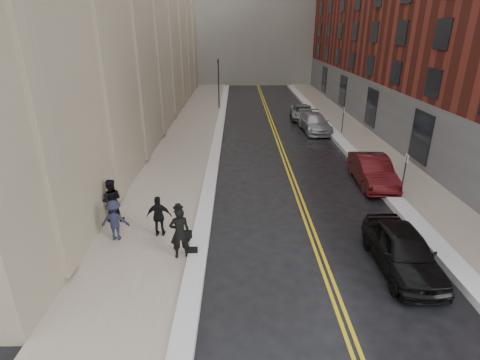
{
  "coord_description": "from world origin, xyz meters",
  "views": [
    {
      "loc": [
        -0.69,
        -9.84,
        8.13
      ],
      "look_at": [
        -0.56,
        6.14,
        1.6
      ],
      "focal_mm": 28.0,
      "sensor_mm": 36.0,
      "label": 1
    }
  ],
  "objects_px": {
    "car_maroon": "(372,171)",
    "pedestrian_b": "(115,220)",
    "car_black": "(403,250)",
    "car_silver_far": "(302,112)",
    "pedestrian_c": "(159,216)",
    "pedestrian_main": "(180,233)",
    "pedestrian_a": "(111,200)",
    "car_silver_near": "(315,123)"
  },
  "relations": [
    {
      "from": "car_black",
      "to": "pedestrian_main",
      "type": "distance_m",
      "value": 8.04
    },
    {
      "from": "pedestrian_a",
      "to": "car_silver_near",
      "type": "bearing_deg",
      "value": -137.4
    },
    {
      "from": "pedestrian_main",
      "to": "pedestrian_c",
      "type": "distance_m",
      "value": 1.92
    },
    {
      "from": "pedestrian_c",
      "to": "car_black",
      "type": "bearing_deg",
      "value": 164.48
    },
    {
      "from": "pedestrian_a",
      "to": "pedestrian_b",
      "type": "height_order",
      "value": "pedestrian_a"
    },
    {
      "from": "car_black",
      "to": "pedestrian_c",
      "type": "xyz_separation_m",
      "value": [
        -9.08,
        2.2,
        0.24
      ]
    },
    {
      "from": "pedestrian_main",
      "to": "pedestrian_c",
      "type": "relative_size",
      "value": 1.18
    },
    {
      "from": "pedestrian_a",
      "to": "car_silver_far",
      "type": "bearing_deg",
      "value": -129.82
    },
    {
      "from": "car_maroon",
      "to": "car_silver_far",
      "type": "xyz_separation_m",
      "value": [
        -1.27,
        16.32,
        -0.16
      ]
    },
    {
      "from": "car_silver_near",
      "to": "pedestrian_a",
      "type": "distance_m",
      "value": 19.98
    },
    {
      "from": "car_maroon",
      "to": "pedestrian_a",
      "type": "relative_size",
      "value": 2.45
    },
    {
      "from": "car_black",
      "to": "pedestrian_b",
      "type": "xyz_separation_m",
      "value": [
        -10.8,
        1.9,
        0.22
      ]
    },
    {
      "from": "pedestrian_c",
      "to": "car_maroon",
      "type": "bearing_deg",
      "value": -153.68
    },
    {
      "from": "pedestrian_a",
      "to": "car_black",
      "type": "bearing_deg",
      "value": 152.71
    },
    {
      "from": "car_maroon",
      "to": "car_silver_near",
      "type": "bearing_deg",
      "value": 97.0
    },
    {
      "from": "car_maroon",
      "to": "pedestrian_c",
      "type": "xyz_separation_m",
      "value": [
        -10.67,
        -5.73,
        0.23
      ]
    },
    {
      "from": "car_black",
      "to": "pedestrian_main",
      "type": "height_order",
      "value": "pedestrian_main"
    },
    {
      "from": "car_silver_far",
      "to": "pedestrian_main",
      "type": "bearing_deg",
      "value": -104.9
    },
    {
      "from": "pedestrian_main",
      "to": "pedestrian_b",
      "type": "height_order",
      "value": "pedestrian_main"
    },
    {
      "from": "car_black",
      "to": "pedestrian_c",
      "type": "bearing_deg",
      "value": 166.57
    },
    {
      "from": "car_silver_far",
      "to": "pedestrian_a",
      "type": "xyz_separation_m",
      "value": [
        -11.73,
        -20.78,
        0.5
      ]
    },
    {
      "from": "car_black",
      "to": "car_silver_far",
      "type": "bearing_deg",
      "value": 89.4
    },
    {
      "from": "pedestrian_b",
      "to": "pedestrian_c",
      "type": "bearing_deg",
      "value": -172.07
    },
    {
      "from": "car_silver_near",
      "to": "pedestrian_main",
      "type": "relative_size",
      "value": 2.47
    },
    {
      "from": "pedestrian_b",
      "to": "car_black",
      "type": "bearing_deg",
      "value": 168.16
    },
    {
      "from": "car_maroon",
      "to": "pedestrian_b",
      "type": "distance_m",
      "value": 13.78
    },
    {
      "from": "pedestrian_main",
      "to": "pedestrian_a",
      "type": "relative_size",
      "value": 1.04
    },
    {
      "from": "car_maroon",
      "to": "pedestrian_b",
      "type": "height_order",
      "value": "pedestrian_b"
    },
    {
      "from": "pedestrian_main",
      "to": "car_maroon",
      "type": "bearing_deg",
      "value": -157.86
    },
    {
      "from": "car_black",
      "to": "car_maroon",
      "type": "distance_m",
      "value": 8.09
    },
    {
      "from": "pedestrian_c",
      "to": "car_silver_near",
      "type": "bearing_deg",
      "value": -121.31
    },
    {
      "from": "pedestrian_b",
      "to": "car_maroon",
      "type": "bearing_deg",
      "value": -155.91
    },
    {
      "from": "car_black",
      "to": "car_silver_far",
      "type": "height_order",
      "value": "car_black"
    },
    {
      "from": "car_silver_near",
      "to": "car_silver_far",
      "type": "relative_size",
      "value": 1.11
    },
    {
      "from": "car_maroon",
      "to": "pedestrian_main",
      "type": "relative_size",
      "value": 2.35
    },
    {
      "from": "car_silver_far",
      "to": "car_maroon",
      "type": "bearing_deg",
      "value": -81.04
    },
    {
      "from": "pedestrian_main",
      "to": "pedestrian_a",
      "type": "xyz_separation_m",
      "value": [
        -3.4,
        2.86,
        -0.04
      ]
    },
    {
      "from": "car_black",
      "to": "car_maroon",
      "type": "height_order",
      "value": "car_maroon"
    },
    {
      "from": "car_silver_near",
      "to": "pedestrian_a",
      "type": "bearing_deg",
      "value": -130.69
    },
    {
      "from": "car_black",
      "to": "pedestrian_main",
      "type": "relative_size",
      "value": 2.22
    },
    {
      "from": "pedestrian_main",
      "to": "pedestrian_a",
      "type": "bearing_deg",
      "value": -55.28
    },
    {
      "from": "pedestrian_a",
      "to": "pedestrian_c",
      "type": "distance_m",
      "value": 2.66
    }
  ]
}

